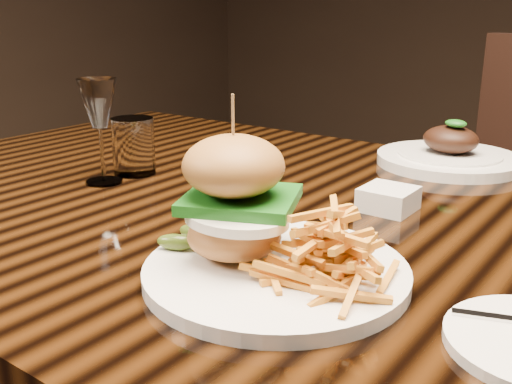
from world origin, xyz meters
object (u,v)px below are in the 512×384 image
Objects in this scene: dining_table at (324,268)px; far_dish at (449,156)px; wine_glass at (99,108)px; burger_plate at (273,233)px.

dining_table is 0.38m from far_dish.
wine_glass is 0.66× the size of far_dish.
burger_plate is at bearing -17.00° from wine_glass.
burger_plate is 0.57m from far_dish.
dining_table is 0.42m from wine_glass.
far_dish is at bearing 83.99° from dining_table.
wine_glass is at bearing -168.94° from dining_table.
burger_plate is 0.44m from wine_glass.
dining_table is 0.24m from burger_plate.
wine_glass is at bearing 151.83° from burger_plate.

